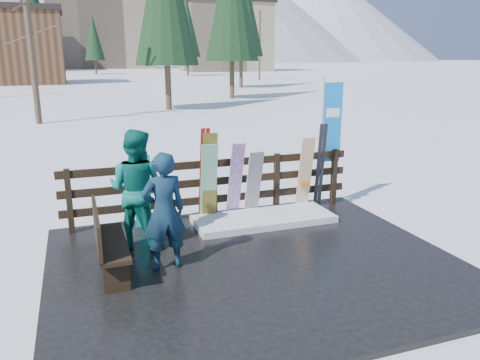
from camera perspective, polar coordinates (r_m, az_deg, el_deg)
name	(u,v)px	position (r m, az deg, el deg)	size (l,w,h in m)	color
ground	(256,267)	(7.18, 1.94, -10.53)	(700.00, 700.00, 0.00)	white
deck	(256,264)	(7.16, 1.94, -10.25)	(6.00, 5.00, 0.08)	black
fence	(214,184)	(8.89, -3.19, -0.44)	(5.60, 0.10, 1.15)	black
snow_patch	(264,219)	(8.77, 2.90, -4.75)	(2.60, 1.00, 0.12)	white
bench	(106,240)	(6.85, -16.03, -7.00)	(0.41, 1.50, 0.97)	black
snowboard_0	(143,192)	(8.40, -11.79, -1.44)	(0.27, 0.03, 1.39)	#0ED8F2
snowboard_1	(209,183)	(8.62, -3.83, -0.35)	(0.30, 0.03, 1.51)	white
snowboard_2	(210,178)	(8.60, -3.71, 0.28)	(0.27, 0.03, 1.69)	gold
snowboard_3	(235,180)	(8.76, -0.57, -0.06)	(0.25, 0.03, 1.54)	white
snowboard_4	(254,184)	(8.91, 1.67, -0.46)	(0.28, 0.03, 1.33)	black
snowboard_5	(305,174)	(9.32, 7.91, 0.72)	(0.28, 0.03, 1.51)	white
ski_pair_a	(204,175)	(8.63, -4.42, 0.65)	(0.16, 0.35, 1.78)	#A91E14
ski_pair_b	(320,166)	(9.53, 9.75, 1.67)	(0.17, 0.18, 1.73)	black
rental_flag	(330,127)	(9.70, 10.87, 6.32)	(0.45, 0.04, 2.60)	silver
person_front	(164,211)	(6.74, -9.26, -3.80)	(0.63, 0.41, 1.73)	#153A4D
person_back	(136,189)	(7.58, -12.52, -1.11)	(0.93, 0.73, 1.92)	#0A6355
resort_buildings	(82,27)	(121.68, -18.70, 17.23)	(73.00, 87.60, 22.60)	tan
trees	(123,32)	(57.03, -14.07, 17.07)	(42.16, 68.90, 12.41)	#382B1E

